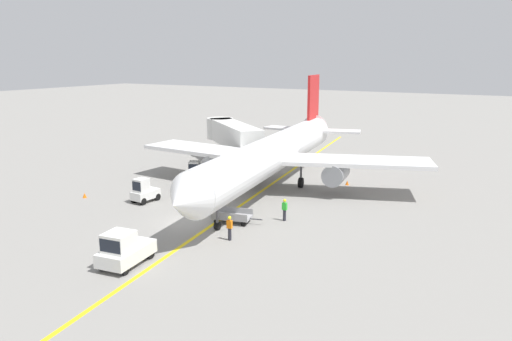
{
  "coord_description": "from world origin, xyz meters",
  "views": [
    {
      "loc": [
        21.7,
        -28.18,
        12.02
      ],
      "look_at": [
        1.45,
        8.05,
        2.5
      ],
      "focal_mm": 34.58,
      "sensor_mm": 36.0,
      "label": 1
    }
  ],
  "objects_px": {
    "jet_bridge": "(231,134)",
    "baggage_cart_loaded": "(232,216)",
    "baggage_tug_by_cargo_door": "(144,191)",
    "safety_cone_wingtip_left": "(230,169)",
    "baggage_tug_near_wing": "(195,172)",
    "safety_cone_nose_left": "(85,195)",
    "safety_cone_nose_right": "(347,183)",
    "pushback_tug": "(124,250)",
    "belt_loader_forward_hold": "(216,184)",
    "ground_crew_marshaller": "(285,209)",
    "ground_crew_wing_walker": "(230,227)",
    "airliner": "(274,153)"
  },
  "relations": [
    {
      "from": "baggage_cart_loaded",
      "to": "safety_cone_nose_left",
      "type": "xyz_separation_m",
      "value": [
        -14.87,
        -0.67,
        -0.25
      ]
    },
    {
      "from": "baggage_cart_loaded",
      "to": "ground_crew_marshaller",
      "type": "height_order",
      "value": "ground_crew_marshaller"
    },
    {
      "from": "baggage_tug_by_cargo_door",
      "to": "safety_cone_nose_left",
      "type": "height_order",
      "value": "baggage_tug_by_cargo_door"
    },
    {
      "from": "jet_bridge",
      "to": "baggage_tug_by_cargo_door",
      "type": "relative_size",
      "value": 4.56
    },
    {
      "from": "baggage_tug_near_wing",
      "to": "baggage_tug_by_cargo_door",
      "type": "xyz_separation_m",
      "value": [
        0.45,
        -7.96,
        0.0
      ]
    },
    {
      "from": "jet_bridge",
      "to": "safety_cone_nose_left",
      "type": "bearing_deg",
      "value": -101.54
    },
    {
      "from": "airliner",
      "to": "baggage_tug_by_cargo_door",
      "type": "xyz_separation_m",
      "value": [
        -7.69,
        -9.17,
        -2.49
      ]
    },
    {
      "from": "pushback_tug",
      "to": "baggage_cart_loaded",
      "type": "height_order",
      "value": "pushback_tug"
    },
    {
      "from": "ground_crew_marshaller",
      "to": "pushback_tug",
      "type": "bearing_deg",
      "value": -111.08
    },
    {
      "from": "jet_bridge",
      "to": "pushback_tug",
      "type": "height_order",
      "value": "jet_bridge"
    },
    {
      "from": "airliner",
      "to": "baggage_tug_near_wing",
      "type": "xyz_separation_m",
      "value": [
        -8.15,
        -1.21,
        -2.49
      ]
    },
    {
      "from": "airliner",
      "to": "safety_cone_wingtip_left",
      "type": "bearing_deg",
      "value": 150.13
    },
    {
      "from": "baggage_cart_loaded",
      "to": "ground_crew_marshaller",
      "type": "distance_m",
      "value": 3.97
    },
    {
      "from": "belt_loader_forward_hold",
      "to": "baggage_cart_loaded",
      "type": "relative_size",
      "value": 1.28
    },
    {
      "from": "baggage_tug_by_cargo_door",
      "to": "safety_cone_wingtip_left",
      "type": "relative_size",
      "value": 5.66
    },
    {
      "from": "safety_cone_nose_right",
      "to": "safety_cone_nose_left",
      "type": "bearing_deg",
      "value": -140.23
    },
    {
      "from": "safety_cone_nose_right",
      "to": "airliner",
      "type": "bearing_deg",
      "value": -138.87
    },
    {
      "from": "belt_loader_forward_hold",
      "to": "safety_cone_nose_right",
      "type": "xyz_separation_m",
      "value": [
        9.57,
        8.52,
        -0.56
      ]
    },
    {
      "from": "belt_loader_forward_hold",
      "to": "ground_crew_marshaller",
      "type": "height_order",
      "value": "belt_loader_forward_hold"
    },
    {
      "from": "ground_crew_marshaller",
      "to": "safety_cone_wingtip_left",
      "type": "relative_size",
      "value": 3.86
    },
    {
      "from": "belt_loader_forward_hold",
      "to": "safety_cone_wingtip_left",
      "type": "distance_m",
      "value": 8.87
    },
    {
      "from": "ground_crew_wing_walker",
      "to": "safety_cone_nose_right",
      "type": "relative_size",
      "value": 3.86
    },
    {
      "from": "safety_cone_wingtip_left",
      "to": "safety_cone_nose_right",
      "type": "bearing_deg",
      "value": 1.85
    },
    {
      "from": "airliner",
      "to": "ground_crew_wing_walker",
      "type": "bearing_deg",
      "value": -75.31
    },
    {
      "from": "baggage_tug_near_wing",
      "to": "ground_crew_wing_walker",
      "type": "relative_size",
      "value": 1.6
    },
    {
      "from": "airliner",
      "to": "safety_cone_nose_left",
      "type": "bearing_deg",
      "value": -140.82
    },
    {
      "from": "airliner",
      "to": "ground_crew_wing_walker",
      "type": "distance_m",
      "value": 13.94
    },
    {
      "from": "baggage_cart_loaded",
      "to": "ground_crew_wing_walker",
      "type": "height_order",
      "value": "ground_crew_wing_walker"
    },
    {
      "from": "safety_cone_nose_left",
      "to": "ground_crew_wing_walker",
      "type": "bearing_deg",
      "value": -8.61
    },
    {
      "from": "jet_bridge",
      "to": "baggage_cart_loaded",
      "type": "xyz_separation_m",
      "value": [
        11.14,
        -17.62,
        -3.07
      ]
    },
    {
      "from": "pushback_tug",
      "to": "ground_crew_marshaller",
      "type": "bearing_deg",
      "value": 68.92
    },
    {
      "from": "baggage_tug_near_wing",
      "to": "ground_crew_marshaller",
      "type": "distance_m",
      "value": 14.61
    },
    {
      "from": "safety_cone_nose_left",
      "to": "safety_cone_nose_right",
      "type": "bearing_deg",
      "value": 39.77
    },
    {
      "from": "jet_bridge",
      "to": "baggage_tug_near_wing",
      "type": "xyz_separation_m",
      "value": [
        1.3,
        -8.77,
        -2.62
      ]
    },
    {
      "from": "baggage_tug_near_wing",
      "to": "ground_crew_wing_walker",
      "type": "distance_m",
      "value": 16.74
    },
    {
      "from": "baggage_tug_near_wing",
      "to": "baggage_tug_by_cargo_door",
      "type": "bearing_deg",
      "value": -86.76
    },
    {
      "from": "baggage_tug_near_wing",
      "to": "safety_cone_nose_left",
      "type": "bearing_deg",
      "value": -117.84
    },
    {
      "from": "airliner",
      "to": "baggage_tug_by_cargo_door",
      "type": "height_order",
      "value": "airliner"
    },
    {
      "from": "baggage_cart_loaded",
      "to": "safety_cone_wingtip_left",
      "type": "distance_m",
      "value": 17.21
    },
    {
      "from": "airliner",
      "to": "pushback_tug",
      "type": "bearing_deg",
      "value": -89.24
    },
    {
      "from": "safety_cone_nose_right",
      "to": "baggage_cart_loaded",
      "type": "bearing_deg",
      "value": -104.4
    },
    {
      "from": "safety_cone_wingtip_left",
      "to": "baggage_tug_by_cargo_door",
      "type": "bearing_deg",
      "value": -90.22
    },
    {
      "from": "airliner",
      "to": "baggage_tug_by_cargo_door",
      "type": "distance_m",
      "value": 12.23
    },
    {
      "from": "belt_loader_forward_hold",
      "to": "safety_cone_nose_right",
      "type": "bearing_deg",
      "value": 41.69
    },
    {
      "from": "jet_bridge",
      "to": "baggage_tug_by_cargo_door",
      "type": "distance_m",
      "value": 17.02
    },
    {
      "from": "ground_crew_marshaller",
      "to": "safety_cone_nose_right",
      "type": "height_order",
      "value": "ground_crew_marshaller"
    },
    {
      "from": "jet_bridge",
      "to": "pushback_tug",
      "type": "bearing_deg",
      "value": -70.48
    },
    {
      "from": "jet_bridge",
      "to": "baggage_tug_near_wing",
      "type": "relative_size",
      "value": 4.17
    },
    {
      "from": "baggage_tug_by_cargo_door",
      "to": "ground_crew_marshaller",
      "type": "relative_size",
      "value": 1.47
    },
    {
      "from": "baggage_cart_loaded",
      "to": "ground_crew_wing_walker",
      "type": "distance_m",
      "value": 3.69
    }
  ]
}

